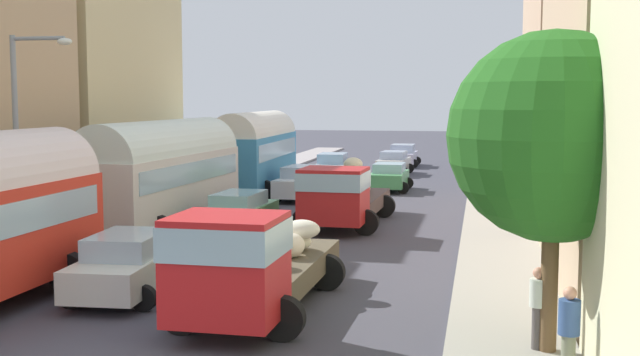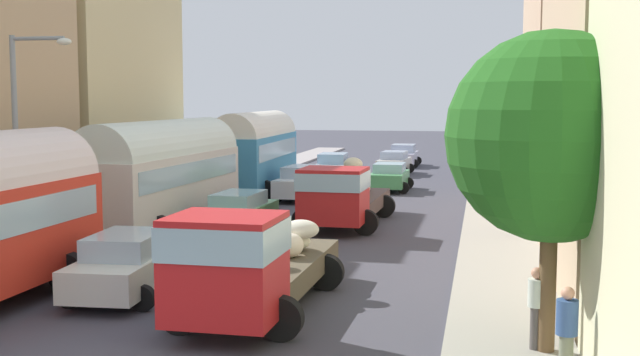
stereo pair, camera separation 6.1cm
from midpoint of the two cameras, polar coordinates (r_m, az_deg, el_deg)
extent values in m
plane|color=#403F49|center=(39.05, 1.70, -1.32)|extent=(154.00, 154.00, 0.00)
cube|color=#A09593|center=(40.91, -8.36, -0.96)|extent=(2.50, 70.00, 0.14)
cube|color=#9D998C|center=(38.48, 12.40, -1.46)|extent=(2.50, 70.00, 0.14)
cube|color=#D3BE88|center=(38.42, -16.57, 6.00)|extent=(5.85, 10.11, 10.27)
cube|color=tan|center=(34.97, 19.32, 6.19)|extent=(5.57, 12.83, 10.55)
cylinder|color=black|center=(20.88, -17.49, -6.46)|extent=(1.00, 0.35, 1.00)
cube|color=silver|center=(29.56, -11.16, -0.50)|extent=(2.88, 9.44, 2.30)
cylinder|color=silver|center=(29.46, -11.20, 1.73)|extent=(2.83, 9.26, 2.43)
cube|color=#99B7C6|center=(29.51, -11.18, 0.48)|extent=(2.90, 8.70, 0.74)
cylinder|color=black|center=(32.80, -10.83, -1.91)|extent=(1.00, 0.35, 1.00)
cylinder|color=black|center=(31.89, -6.98, -2.06)|extent=(1.00, 0.35, 1.00)
cylinder|color=black|center=(27.71, -15.88, -3.43)|extent=(1.00, 0.35, 1.00)
cylinder|color=black|center=(26.62, -11.47, -3.70)|extent=(1.00, 0.35, 1.00)
cube|color=teal|center=(39.91, -4.56, 1.33)|extent=(2.63, 8.97, 2.48)
cylinder|color=silver|center=(39.83, -4.58, 3.10)|extent=(2.58, 8.79, 2.29)
cube|color=#99B7C6|center=(39.87, -4.57, 2.11)|extent=(2.66, 8.26, 0.79)
cylinder|color=black|center=(42.95, -5.08, -0.02)|extent=(1.00, 0.35, 1.00)
cylinder|color=black|center=(42.44, -2.18, -0.07)|extent=(1.00, 0.35, 1.00)
cylinder|color=black|center=(37.68, -7.21, -0.86)|extent=(1.00, 0.35, 1.00)
cylinder|color=black|center=(37.10, -3.93, -0.93)|extent=(1.00, 0.35, 1.00)
cube|color=red|center=(15.92, -6.69, -6.38)|extent=(2.16, 2.01, 2.09)
cube|color=#99B7C6|center=(15.80, -6.72, -4.31)|extent=(2.20, 2.08, 0.67)
cube|color=brown|center=(19.43, -3.18, -6.43)|extent=(2.21, 5.23, 0.55)
ellipsoid|color=beige|center=(20.17, -1.77, -4.50)|extent=(1.20, 1.16, 0.47)
ellipsoid|color=beige|center=(19.20, -2.05, -4.85)|extent=(0.83, 0.93, 0.58)
ellipsoid|color=beige|center=(20.31, -3.90, -4.35)|extent=(1.01, 1.14, 0.53)
ellipsoid|color=beige|center=(18.16, -4.50, -4.67)|extent=(1.12, 1.10, 0.46)
ellipsoid|color=silver|center=(19.80, -1.26, -3.69)|extent=(0.89, 0.69, 0.48)
cylinder|color=black|center=(16.11, -2.69, -10.01)|extent=(0.90, 0.32, 0.90)
cylinder|color=black|center=(16.77, -9.83, -9.45)|extent=(0.90, 0.31, 0.90)
cylinder|color=black|center=(20.17, 0.52, -6.77)|extent=(0.90, 0.32, 0.90)
cylinder|color=black|center=(20.71, -5.29, -6.46)|extent=(0.90, 0.32, 0.90)
cube|color=#B11D1D|center=(27.94, 1.03, -1.25)|extent=(2.29, 2.14, 1.92)
cube|color=#99B7C6|center=(27.88, 1.03, -0.15)|extent=(2.33, 2.22, 0.61)
cube|color=#4E3F3D|center=(31.54, 2.40, -1.70)|extent=(2.37, 5.21, 0.55)
ellipsoid|color=beige|center=(31.47, 3.04, -0.79)|extent=(0.90, 1.02, 0.46)
ellipsoid|color=beige|center=(32.79, 2.99, -0.52)|extent=(0.87, 1.06, 0.46)
ellipsoid|color=#EBE4C4|center=(30.54, 2.77, -0.90)|extent=(1.23, 1.14, 0.56)
ellipsoid|color=beige|center=(30.46, 1.00, -0.39)|extent=(1.20, 1.21, 0.46)
ellipsoid|color=beige|center=(32.26, 2.68, 0.05)|extent=(1.12, 0.96, 0.51)
ellipsoid|color=#EBE6C2|center=(30.84, 2.84, -0.27)|extent=(0.98, 1.09, 0.48)
ellipsoid|color=beige|center=(33.07, 2.43, 1.00)|extent=(0.93, 0.80, 0.56)
cylinder|color=black|center=(28.09, 3.35, -3.20)|extent=(0.90, 0.31, 0.90)
cylinder|color=black|center=(28.55, -1.07, -3.05)|extent=(0.90, 0.31, 0.90)
cylinder|color=black|center=(32.32, 4.66, -2.02)|extent=(0.90, 0.31, 0.90)
cylinder|color=black|center=(32.72, 0.79, -1.91)|extent=(0.90, 0.31, 0.90)
cube|color=#489355|center=(41.43, 5.03, -0.06)|extent=(1.74, 3.76, 0.71)
cube|color=#97C1CD|center=(41.37, 5.04, 0.74)|extent=(1.52, 1.96, 0.46)
cylinder|color=black|center=(40.22, 6.03, -0.71)|extent=(0.60, 0.21, 0.60)
cylinder|color=black|center=(40.44, 3.63, -0.66)|extent=(0.60, 0.21, 0.60)
cylinder|color=black|center=(42.51, 6.36, -0.37)|extent=(0.60, 0.21, 0.60)
cylinder|color=black|center=(42.72, 4.09, -0.31)|extent=(0.60, 0.21, 0.60)
cube|color=beige|center=(50.29, 5.36, 0.97)|extent=(1.86, 4.12, 0.72)
cube|color=#9DACCC|center=(50.25, 5.37, 1.65)|extent=(1.55, 2.17, 0.48)
cylinder|color=black|center=(48.96, 6.05, 0.45)|extent=(0.60, 0.21, 0.60)
cylinder|color=black|center=(49.24, 4.18, 0.49)|extent=(0.60, 0.21, 0.60)
cylinder|color=black|center=(51.42, 6.48, 0.70)|extent=(0.60, 0.21, 0.60)
cylinder|color=black|center=(51.69, 4.69, 0.74)|extent=(0.60, 0.21, 0.60)
cube|color=silver|center=(56.35, 6.03, 1.48)|extent=(1.78, 4.07, 0.71)
cube|color=#A0B0CA|center=(56.31, 6.03, 2.12)|extent=(1.56, 2.12, 0.56)
cylinder|color=black|center=(55.05, 6.81, 1.03)|extent=(0.60, 0.21, 0.60)
cylinder|color=black|center=(55.22, 4.98, 1.06)|extent=(0.60, 0.21, 0.60)
cylinder|color=black|center=(57.55, 7.02, 1.23)|extent=(0.60, 0.21, 0.60)
cylinder|color=black|center=(57.72, 5.27, 1.26)|extent=(0.60, 0.21, 0.60)
cube|color=silver|center=(20.12, -13.51, -6.41)|extent=(2.00, 4.34, 0.74)
cube|color=#A3B9C5|center=(20.00, -13.56, -4.63)|extent=(1.67, 2.30, 0.53)
cylinder|color=black|center=(21.71, -14.36, -6.45)|extent=(0.60, 0.21, 0.60)
cylinder|color=black|center=(21.10, -9.94, -6.71)|extent=(0.60, 0.21, 0.60)
cylinder|color=black|center=(19.37, -17.37, -8.02)|extent=(0.60, 0.21, 0.60)
cylinder|color=black|center=(18.69, -12.48, -8.39)|extent=(0.60, 0.21, 0.60)
cube|color=#55965A|center=(27.91, -5.76, -2.83)|extent=(1.78, 4.40, 0.78)
cube|color=#94BFC6|center=(27.82, -5.78, -1.53)|extent=(1.50, 2.31, 0.50)
cylinder|color=black|center=(29.49, -6.33, -3.09)|extent=(0.60, 0.21, 0.60)
cylinder|color=black|center=(28.97, -3.37, -3.22)|extent=(0.60, 0.21, 0.60)
cylinder|color=black|center=(27.02, -8.32, -3.93)|extent=(0.60, 0.21, 0.60)
cylinder|color=black|center=(26.46, -5.11, -4.10)|extent=(0.60, 0.21, 0.60)
cube|color=silver|center=(37.72, -1.32, -0.53)|extent=(1.84, 4.42, 0.82)
cube|color=#9AADBF|center=(37.65, -1.33, 0.48)|extent=(1.50, 2.34, 0.52)
cylinder|color=black|center=(39.26, -1.79, -0.84)|extent=(0.60, 0.21, 0.60)
cylinder|color=black|center=(38.82, 0.33, -0.91)|extent=(0.60, 0.21, 0.60)
cylinder|color=black|center=(36.74, -3.07, -1.31)|extent=(0.60, 0.21, 0.60)
cylinder|color=black|center=(36.27, -0.82, -1.39)|extent=(0.60, 0.21, 0.60)
cube|color=silver|center=(46.00, 0.97, 0.59)|extent=(1.85, 4.20, 0.79)
cube|color=#95B5D3|center=(45.94, 0.97, 1.43)|extent=(1.57, 2.21, 0.56)
cylinder|color=black|center=(47.42, 0.18, 0.31)|extent=(0.60, 0.21, 0.60)
cylinder|color=black|center=(47.18, 2.21, 0.27)|extent=(0.60, 0.21, 0.60)
cylinder|color=black|center=(44.91, -0.34, 0.00)|extent=(0.60, 0.21, 0.60)
cylinder|color=black|center=(44.65, 1.80, -0.04)|extent=(0.60, 0.21, 0.60)
cylinder|color=#324F83|center=(13.67, 17.38, -9.49)|extent=(0.45, 0.45, 0.57)
sphere|color=tan|center=(13.57, 17.43, -7.87)|extent=(0.22, 0.22, 0.22)
cylinder|color=#504B48|center=(15.82, 15.23, -11.96)|extent=(0.18, 0.18, 0.14)
cylinder|color=#504B48|center=(15.68, 15.27, -10.30)|extent=(0.28, 0.28, 0.81)
cylinder|color=silver|center=(15.51, 15.34, -7.93)|extent=(0.44, 0.44, 0.53)
sphere|color=tan|center=(15.43, 15.38, -6.58)|extent=(0.22, 0.22, 0.22)
cylinder|color=#464641|center=(38.10, 12.58, -1.53)|extent=(0.20, 0.20, 0.14)
cylinder|color=#464641|center=(38.04, 12.60, -0.77)|extent=(0.33, 0.33, 0.87)
cylinder|color=beige|center=(37.96, 12.63, 0.36)|extent=(0.51, 0.51, 0.64)
sphere|color=tan|center=(37.92, 12.64, 1.01)|extent=(0.23, 0.23, 0.23)
cylinder|color=gray|center=(24.55, -20.83, 1.82)|extent=(0.16, 0.16, 6.59)
cylinder|color=gray|center=(24.14, -19.47, 9.40)|extent=(1.62, 0.11, 0.11)
ellipsoid|color=silver|center=(23.73, -17.77, 9.28)|extent=(0.44, 0.28, 0.20)
cylinder|color=brown|center=(15.44, 16.06, -7.52)|extent=(0.32, 0.32, 2.68)
sphere|color=#215D1B|center=(15.06, 16.36, 2.88)|extent=(3.86, 3.86, 3.86)
camera|label=1|loc=(0.03, -89.95, 0.01)|focal=44.74mm
camera|label=2|loc=(0.03, 90.05, -0.01)|focal=44.74mm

